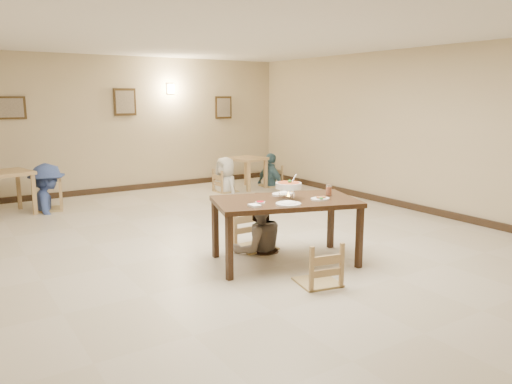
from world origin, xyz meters
TOP-DOWN VIEW (x-y plane):
  - floor at (0.00, 0.00)m, footprint 10.00×10.00m
  - ceiling at (0.00, 0.00)m, footprint 10.00×10.00m
  - wall_back at (0.00, 5.00)m, footprint 10.00×0.00m
  - wall_right at (4.00, 0.00)m, footprint 0.00×10.00m
  - baseboard_back at (0.00, 4.97)m, footprint 8.00×0.06m
  - baseboard_right at (3.97, 0.00)m, footprint 0.06×10.00m
  - picture_a at (-2.20, 4.96)m, footprint 0.55×0.04m
  - picture_b at (0.10, 4.96)m, footprint 0.50×0.04m
  - picture_c at (2.60, 4.96)m, footprint 0.45×0.04m
  - wall_sconce at (1.20, 4.96)m, footprint 0.16×0.05m
  - main_table at (0.12, -1.03)m, footprint 2.00×1.50m
  - chair_far at (0.13, -0.31)m, footprint 0.50×0.50m
  - chair_near at (-0.01, -1.84)m, footprint 0.46×0.46m
  - main_diner at (0.11, -0.41)m, footprint 0.89×0.74m
  - curry_warmer at (0.16, -1.04)m, footprint 0.37×0.33m
  - rice_plate_far at (0.26, -0.78)m, footprint 0.31×0.31m
  - rice_plate_near at (-0.05, -1.32)m, footprint 0.31×0.31m
  - fried_plate at (0.47, -1.29)m, footprint 0.25×0.25m
  - chili_dish at (-0.29, -1.06)m, footprint 0.12×0.12m
  - napkin_cutlery at (-0.44, -1.18)m, footprint 0.14×0.22m
  - drink_glass at (0.74, -1.14)m, footprint 0.08×0.08m
  - bg_table_left at (-2.53, 3.84)m, footprint 0.97×0.97m
  - bg_table_right at (2.53, 3.74)m, footprint 0.91×0.91m
  - bg_chair_lr at (-1.84, 3.86)m, footprint 0.50×0.50m
  - bg_chair_rl at (1.90, 3.66)m, footprint 0.45×0.45m
  - bg_chair_rr at (3.16, 3.68)m, footprint 0.44×0.44m
  - bg_diner_b at (-1.84, 3.86)m, footprint 0.75×1.19m
  - bg_diner_c at (1.90, 3.66)m, footprint 0.56×0.80m
  - bg_diner_d at (3.16, 3.68)m, footprint 0.46×0.96m

SIDE VIEW (x-z plane):
  - floor at x=0.00m, z-range 0.00..0.00m
  - baseboard_back at x=0.00m, z-range 0.00..0.12m
  - baseboard_right at x=3.97m, z-range 0.00..0.12m
  - bg_chair_rr at x=3.16m, z-range 0.00..0.94m
  - bg_chair_rl at x=1.90m, z-range 0.00..0.96m
  - chair_near at x=-0.01m, z-range 0.00..0.97m
  - chair_far at x=0.13m, z-range 0.00..1.05m
  - bg_chair_lr at x=-1.84m, z-range 0.00..1.07m
  - bg_table_right at x=2.53m, z-range 0.23..0.96m
  - bg_table_left at x=-2.53m, z-range 0.26..1.06m
  - main_table at x=0.12m, z-range 0.34..1.17m
  - bg_diner_c at x=1.90m, z-range 0.00..1.57m
  - bg_diner_d at x=3.16m, z-range 0.00..1.59m
  - main_diner at x=0.11m, z-range 0.00..1.65m
  - chili_dish at x=-0.29m, z-range 0.83..0.86m
  - napkin_cutlery at x=-0.44m, z-range 0.83..0.86m
  - rice_plate_near at x=-0.05m, z-range 0.82..0.88m
  - rice_plate_far at x=0.26m, z-range 0.82..0.88m
  - fried_plate at x=0.47m, z-range 0.83..0.88m
  - bg_diner_b at x=-1.84m, z-range 0.00..1.77m
  - drink_glass at x=0.74m, z-range 0.83..0.98m
  - curry_warmer at x=0.16m, z-range 0.86..1.16m
  - wall_back at x=0.00m, z-range -3.50..6.50m
  - wall_right at x=4.00m, z-range -3.50..6.50m
  - picture_c at x=2.60m, z-range 1.57..2.12m
  - picture_a at x=-2.20m, z-range 1.67..2.12m
  - picture_b at x=0.10m, z-range 1.70..2.30m
  - wall_sconce at x=1.20m, z-range 2.19..2.41m
  - ceiling at x=0.00m, z-range 3.00..3.00m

